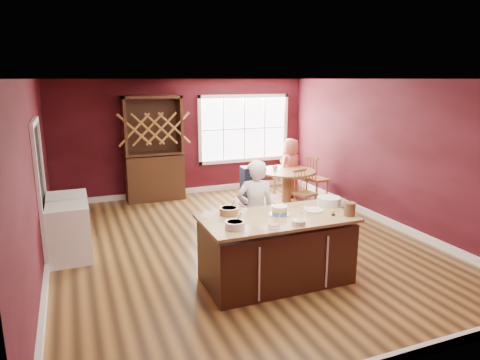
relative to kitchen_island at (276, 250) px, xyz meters
The scene contains 28 objects.
room_shell 1.71m from the kitchen_island, 88.30° to the left, with size 7.00×7.00×7.00m.
window 5.27m from the kitchen_island, 72.59° to the left, with size 2.36×0.10×1.66m, color white, non-canonical shape.
doorway 3.62m from the kitchen_island, 144.97° to the left, with size 0.08×1.26×2.13m, color white, non-canonical shape.
kitchen_island is the anchor object (origin of this frame).
dining_table 3.77m from the kitchen_island, 60.02° to the left, with size 1.25×1.25×0.75m.
baker 0.80m from the kitchen_island, 89.58° to the left, with size 0.57×0.38×1.57m, color silver.
layer_cake 0.55m from the kitchen_island, 41.96° to the left, with size 0.29×0.29×0.12m, color white, non-canonical shape.
bowl_blue 0.90m from the kitchen_island, 161.29° to the right, with size 0.24×0.24×0.09m, color white.
bowl_yellow 0.83m from the kitchen_island, 150.10° to the left, with size 0.26×0.26×0.10m, color #A47444.
bowl_pink 0.70m from the kitchen_island, 121.08° to the right, with size 0.16×0.16×0.06m, color white.
bowl_olive 0.66m from the kitchen_island, 75.78° to the right, with size 0.17×0.17×0.06m, color beige.
drinking_glass 0.68m from the kitchen_island, ahead, with size 0.07×0.07×0.14m, color silver.
dinner_plate 0.77m from the kitchen_island, ahead, with size 0.27×0.27×0.02m, color beige.
white_tub 1.11m from the kitchen_island, 12.53° to the left, with size 0.34×0.34×0.12m, color silver.
stoneware_crock 1.13m from the kitchen_island, 19.25° to the right, with size 0.15×0.15×0.18m, color brown.
toy_figurine 0.92m from the kitchen_island, 19.01° to the right, with size 0.05×0.05×0.08m, color gold, non-canonical shape.
rug 3.79m from the kitchen_island, 60.02° to the left, with size 1.99×1.54×0.01m, color brown.
chair_east 4.30m from the kitchen_island, 50.98° to the left, with size 0.43×0.41×1.02m, color brown, non-canonical shape.
chair_south 3.13m from the kitchen_island, 52.73° to the left, with size 0.38×0.36×0.91m, color brown, non-canonical shape.
chair_north 4.55m from the kitchen_island, 61.38° to the left, with size 0.38×0.36×0.91m, color #936128, non-canonical shape.
seated_woman 4.33m from the kitchen_island, 59.25° to the left, with size 0.67×0.44×1.38m, color #C25B49.
high_chair 3.76m from the kitchen_island, 72.50° to the left, with size 0.35×0.35×0.86m, color #151C32, non-canonical shape.
toddler 3.81m from the kitchen_island, 72.60° to the left, with size 0.18×0.14×0.26m, color #8CA5BF, non-canonical shape.
table_plate 3.80m from the kitchen_island, 55.58° to the left, with size 0.21×0.21×0.02m, color beige.
table_cup 3.80m from the kitchen_island, 64.07° to the left, with size 0.12×0.12×0.09m, color white.
hutch 4.79m from the kitchen_island, 99.13° to the left, with size 1.28×0.53×2.34m, color #382515.
washer 3.12m from the kitchen_island, 146.30° to the left, with size 0.60×0.58×0.88m, color white.
dryer 3.52m from the kitchen_island, 137.59° to the left, with size 0.61×0.59×0.89m, color silver.
Camera 1 is at (-2.50, -6.29, 2.70)m, focal length 32.00 mm.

